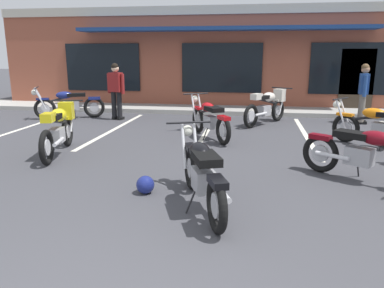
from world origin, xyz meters
The scene contains 14 objects.
ground_plane centered at (0.00, 3.56, 0.00)m, with size 80.00×80.00×0.00m, color #3D3D42.
sidewalk_kerb centered at (0.00, 10.95, 0.07)m, with size 22.00×1.80×0.14m, color #A8A59E.
brick_storefront_building centered at (0.00, 14.62, 1.78)m, with size 16.45×7.12×3.55m.
painted_stall_lines centered at (0.00, 7.35, 0.00)m, with size 9.89×4.80×0.01m.
motorcycle_foreground_classic centered at (0.54, 2.55, 0.46)m, with size 1.05×2.02×0.98m.
motorcycle_red_sportbike centered at (-4.41, 8.74, 0.46)m, with size 1.99×1.12×0.98m.
motorcycle_black_cruiser centered at (-2.63, 4.81, 0.53)m, with size 0.86×2.08×0.98m.
motorcycle_silver_naked centered at (3.76, 6.33, 0.46)m, with size 1.76×1.53×0.98m.
motorcycle_blue_standard centered at (2.88, 3.91, 0.46)m, with size 1.79×1.48×0.98m.
motorcycle_green_cafe_racer centered at (0.15, 6.67, 0.46)m, with size 1.32×1.88×0.98m.
motorcycle_orange_scrambler centered at (1.55, 8.78, 0.53)m, with size 1.37×1.86×0.98m.
person_in_black_shirt centered at (4.18, 9.26, 0.95)m, with size 0.31×0.61×1.68m.
person_near_building centered at (-2.89, 8.76, 0.95)m, with size 0.60×0.36×1.68m.
helmet_on_pavement centered at (-0.32, 2.90, 0.13)m, with size 0.26×0.26×0.26m.
Camera 1 is at (1.16, -2.04, 1.95)m, focal length 35.52 mm.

